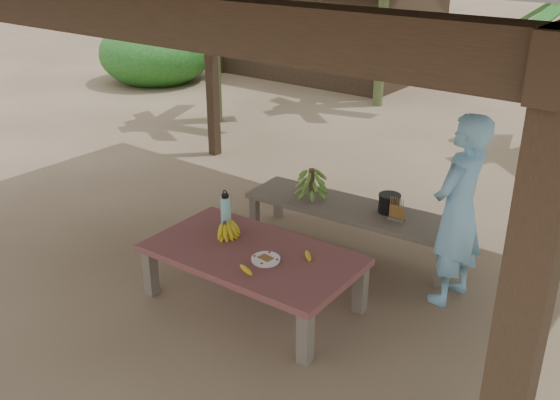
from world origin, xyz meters
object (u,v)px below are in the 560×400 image
Objects in this scene: bench at (352,212)px; plate at (266,260)px; cooking_pot at (389,204)px; work_table at (253,258)px; water_flask at (226,210)px; woman at (458,211)px; ripe_banana_bunch at (225,228)px.

bench is 1.47m from plate.
plate is 1.14× the size of cooking_pot.
water_flask is (-0.54, 0.27, 0.21)m from work_table.
plate is 0.14× the size of woman.
woman is (1.32, 1.11, 0.41)m from work_table.
ripe_banana_bunch is 2.00m from woman.
cooking_pot is (1.02, 1.24, -0.10)m from water_flask.
ripe_banana_bunch is 1.08× the size of plate.
bench is at bearing 68.79° from ripe_banana_bunch.
water_flask reaches higher than cooking_pot.
woman reaches higher than water_flask.
ripe_banana_bunch reaches higher than plate.
plate is 0.71× the size of water_flask.
bench is 1.42m from ripe_banana_bunch.
bench is (0.13, 1.39, -0.04)m from work_table.
water_flask is 2.05m from woman.
bench is 1.33× the size of woman.
plate is at bearing -36.79° from woman.
water_flask reaches higher than work_table.
cooking_pot is at bearing -108.88° from woman.
cooking_pot is 0.12× the size of woman.
bench is 9.41× the size of plate.
water_flask is at bearing 155.58° from plate.
ripe_banana_bunch is at bearing -49.92° from water_flask.
cooking_pot is at bearing 59.12° from ripe_banana_bunch.
ripe_banana_bunch is 1.67m from cooking_pot.
cooking_pot is (0.48, 1.51, 0.10)m from work_table.
work_table is 1.09× the size of woman.
ripe_banana_bunch is at bearing -115.86° from bench.
work_table is 1.59m from cooking_pot.
plate is at bearing -100.01° from cooking_pot.
work_table is 5.45× the size of water_flask.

